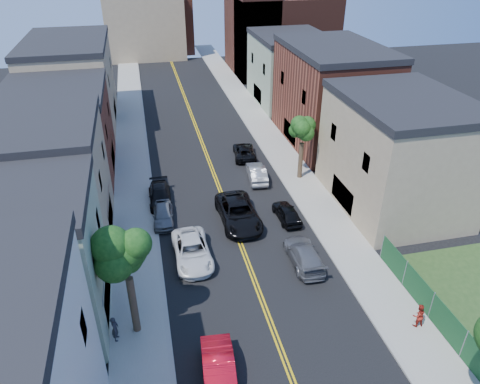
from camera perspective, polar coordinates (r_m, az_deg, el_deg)
sidewalk_left at (r=49.99m, az=-13.83°, el=5.22°), size 3.20×100.00×0.15m
sidewalk_right at (r=51.89m, az=3.90°, el=7.00°), size 3.20×100.00×0.15m
curb_left at (r=49.96m, az=-11.83°, el=5.45°), size 0.30×100.00×0.15m
curb_right at (r=51.44m, az=2.01°, el=6.84°), size 0.30×100.00×0.15m
bldg_left_palegrn at (r=28.15m, az=-26.69°, el=-8.83°), size 9.00×8.00×8.50m
bldg_left_tan_near at (r=35.41m, az=-24.18°, el=0.51°), size 9.00×10.00×9.00m
bldg_left_brick at (r=45.43m, az=-22.07°, el=6.68°), size 9.00×12.00×8.00m
bldg_left_tan_far at (r=58.31m, az=-20.67°, el=12.69°), size 9.00×16.00×9.50m
bldg_right_tan at (r=39.20m, az=19.45°, el=4.35°), size 9.00×12.00×9.00m
bldg_right_brick at (r=50.45m, az=11.56°, el=11.76°), size 9.00×14.00×10.00m
bldg_right_palegrn at (r=63.13m, az=6.38°, el=15.16°), size 9.00×12.00×8.50m
church at (r=77.20m, az=4.50°, el=20.28°), size 16.20×14.20×22.60m
backdrop_left at (r=88.81m, az=-12.10°, el=20.24°), size 14.00×8.00×12.00m
backdrop_center at (r=93.09m, az=-9.53°, el=20.29°), size 10.00×8.00×10.00m
fence_right at (r=29.12m, az=24.96°, el=-15.11°), size 0.04×15.00×1.90m
tree_left_mid at (r=24.10m, az=-14.70°, el=-6.18°), size 5.20×5.20×9.29m
tree_right_far at (r=41.01m, az=8.16°, el=8.87°), size 4.40×4.40×8.03m
red_sedan at (r=24.87m, az=-2.67°, el=-22.26°), size 2.04×4.88×1.57m
white_pickup at (r=32.39m, az=-6.15°, el=-7.51°), size 2.62×5.52×1.52m
grey_car_left at (r=36.75m, az=-9.81°, el=-2.88°), size 1.85×4.13×1.38m
black_car_left at (r=39.46m, az=-10.22°, el=-0.43°), size 1.99×4.71×1.36m
grey_car_right at (r=32.25m, az=8.20°, el=-7.96°), size 2.16×5.00×1.43m
black_car_right at (r=36.72m, az=6.04°, el=-2.64°), size 1.71×3.95×1.33m
silver_car_right at (r=42.44m, az=2.15°, el=2.47°), size 1.95×4.56×1.46m
dark_car_right_far at (r=46.95m, az=0.55°, el=5.23°), size 2.70×4.85×1.28m
black_suv_lane at (r=36.07m, az=-0.21°, el=-2.70°), size 3.03×6.39×1.76m
pedestrian_left at (r=27.47m, az=-15.72°, el=-16.50°), size 0.47×0.65×1.67m
pedestrian_right at (r=29.26m, az=21.89°, el=-14.46°), size 0.79×0.63×1.59m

